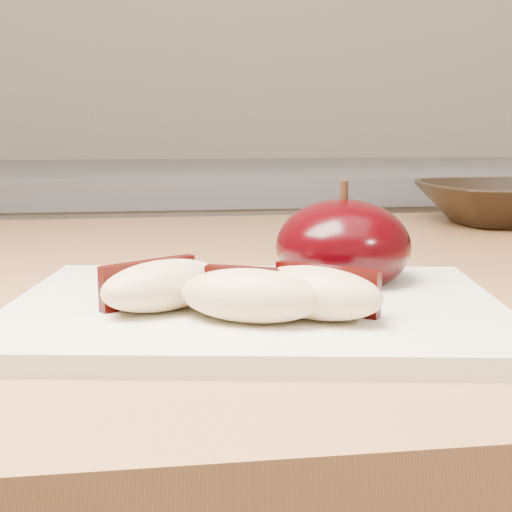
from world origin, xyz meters
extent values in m
cube|color=silver|center=(0.00, 1.20, 0.45)|extent=(2.40, 0.60, 0.90)
cube|color=slate|center=(0.00, 1.20, 0.92)|extent=(2.40, 0.62, 0.04)
cube|color=#A57147|center=(0.00, 0.50, 0.88)|extent=(1.64, 0.64, 0.04)
cube|color=silver|center=(-0.06, 0.35, 0.91)|extent=(0.30, 0.24, 0.01)
ellipsoid|color=black|center=(0.00, 0.40, 0.93)|extent=(0.09, 0.09, 0.06)
cylinder|color=black|center=(0.00, 0.40, 0.97)|extent=(0.01, 0.01, 0.01)
ellipsoid|color=#CCB281|center=(-0.11, 0.34, 0.92)|extent=(0.08, 0.07, 0.03)
cube|color=black|center=(-0.12, 0.35, 0.92)|extent=(0.05, 0.04, 0.02)
ellipsoid|color=#CCB281|center=(-0.07, 0.31, 0.92)|extent=(0.08, 0.06, 0.03)
cube|color=black|center=(-0.06, 0.32, 0.92)|extent=(0.06, 0.03, 0.02)
ellipsoid|color=#CCB281|center=(-0.04, 0.31, 0.92)|extent=(0.08, 0.07, 0.03)
cube|color=black|center=(-0.03, 0.32, 0.92)|extent=(0.05, 0.04, 0.02)
imported|color=black|center=(0.27, 0.71, 0.92)|extent=(0.19, 0.19, 0.05)
camera|label=1|loc=(-0.11, -0.03, 1.01)|focal=50.00mm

